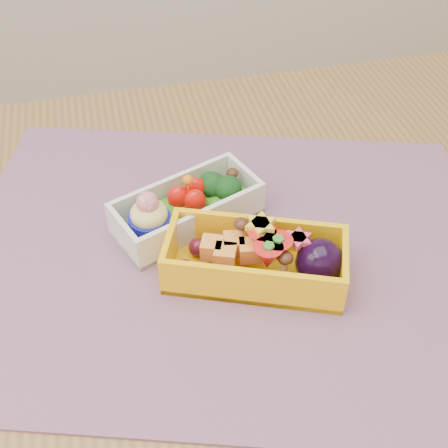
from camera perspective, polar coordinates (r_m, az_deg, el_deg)
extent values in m
cube|color=brown|center=(0.66, -3.30, -6.09)|extent=(1.20, 0.80, 0.04)
cylinder|color=brown|center=(1.31, 18.31, -1.12)|extent=(0.06, 0.06, 0.71)
cube|color=#875D76|center=(0.66, -0.53, -2.79)|extent=(0.70, 0.61, 0.00)
cube|color=white|center=(0.68, -3.60, 1.54)|extent=(0.19, 0.13, 0.05)
ellipsoid|color=#5DBA26|center=(0.68, -3.58, 1.14)|extent=(0.17, 0.12, 0.02)
cylinder|color=#141999|center=(0.66, -7.19, -0.25)|extent=(0.05, 0.05, 0.03)
sphere|color=red|center=(0.64, -7.47, 2.08)|extent=(0.03, 0.03, 0.03)
ellipsoid|color=red|center=(0.67, -4.45, 2.57)|extent=(0.03, 0.02, 0.03)
ellipsoid|color=red|center=(0.67, -2.85, 2.22)|extent=(0.03, 0.02, 0.03)
ellipsoid|color=red|center=(0.68, -2.81, 3.42)|extent=(0.03, 0.02, 0.03)
sphere|color=orange|center=(0.66, -3.55, 4.33)|extent=(0.01, 0.01, 0.01)
ellipsoid|color=black|center=(0.69, -1.23, 3.86)|extent=(0.03, 0.03, 0.03)
ellipsoid|color=black|center=(0.69, 0.36, 3.51)|extent=(0.03, 0.03, 0.03)
ellipsoid|color=#3F2111|center=(0.70, 0.82, 5.00)|extent=(0.02, 0.02, 0.01)
cube|color=yellow|center=(0.62, 3.07, -3.47)|extent=(0.21, 0.15, 0.05)
ellipsoid|color=#4E0E1F|center=(0.62, -0.58, -3.91)|extent=(0.11, 0.08, 0.02)
cube|color=orange|center=(0.62, 0.56, -2.45)|extent=(0.06, 0.06, 0.02)
cone|color=red|center=(0.61, 3.65, -1.67)|extent=(0.04, 0.04, 0.03)
cone|color=red|center=(0.61, 5.22, -2.58)|extent=(0.04, 0.04, 0.03)
cone|color=red|center=(0.60, 4.29, -3.26)|extent=(0.04, 0.04, 0.03)
cylinder|color=yellow|center=(0.61, 3.58, -0.02)|extent=(0.04, 0.04, 0.01)
cylinder|color=#E53F5B|center=(0.60, 7.25, -1.44)|extent=(0.03, 0.03, 0.01)
ellipsoid|color=#3F2111|center=(0.62, 1.69, -1.17)|extent=(0.02, 0.02, 0.01)
ellipsoid|color=#3F2111|center=(0.60, 5.94, -3.88)|extent=(0.02, 0.02, 0.01)
ellipsoid|color=black|center=(0.62, 9.29, -3.71)|extent=(0.05, 0.05, 0.05)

